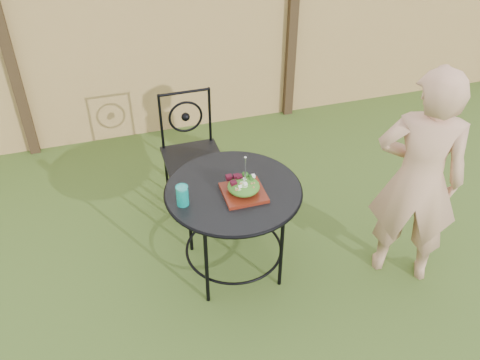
% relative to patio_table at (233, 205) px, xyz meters
% --- Properties ---
extents(ground, '(60.00, 60.00, 0.00)m').
position_rel_patio_table_xyz_m(ground, '(-0.12, -0.14, -0.59)').
color(ground, '#2E4616').
rests_on(ground, ground).
extents(fence, '(8.00, 0.12, 1.90)m').
position_rel_patio_table_xyz_m(fence, '(-0.12, 2.06, 0.36)').
color(fence, tan).
rests_on(fence, ground).
extents(patio_table, '(0.92, 0.92, 0.72)m').
position_rel_patio_table_xyz_m(patio_table, '(0.00, 0.00, 0.00)').
color(patio_table, black).
rests_on(patio_table, ground).
extents(patio_chair, '(0.46, 0.46, 0.95)m').
position_rel_patio_table_xyz_m(patio_chair, '(-0.10, 0.86, -0.08)').
color(patio_chair, black).
rests_on(patio_chair, ground).
extents(diner, '(0.70, 0.64, 1.62)m').
position_rel_patio_table_xyz_m(diner, '(1.15, -0.36, 0.22)').
color(diner, tan).
rests_on(diner, ground).
extents(salad_plate, '(0.27, 0.27, 0.02)m').
position_rel_patio_table_xyz_m(salad_plate, '(0.05, -0.07, 0.15)').
color(salad_plate, '#51170B').
rests_on(salad_plate, patio_table).
extents(salad, '(0.21, 0.21, 0.08)m').
position_rel_patio_table_xyz_m(salad, '(0.05, -0.07, 0.20)').
color(salad, '#235614').
rests_on(salad, salad_plate).
extents(fork, '(0.01, 0.01, 0.18)m').
position_rel_patio_table_xyz_m(fork, '(0.06, -0.07, 0.33)').
color(fork, silver).
rests_on(fork, salad).
extents(drinking_glass, '(0.08, 0.08, 0.14)m').
position_rel_patio_table_xyz_m(drinking_glass, '(-0.35, -0.06, 0.21)').
color(drinking_glass, '#0C8F85').
rests_on(drinking_glass, patio_table).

